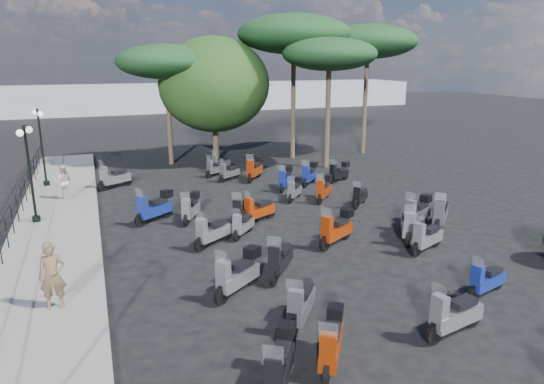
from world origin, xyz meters
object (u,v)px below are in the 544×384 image
object	(u,v)px
scooter_10	(243,212)
scooter_25	(427,238)
scooter_4	(191,209)
scooter_14	(336,229)
scooter_15	(243,225)
scooter_16	(295,190)
lamp_post_1	(29,168)
scooter_9	(258,211)
broadleaf_tree	(214,85)
scooter_20	(407,226)
scooter_17	(255,169)
scooter_1	(280,367)
scooter_27	(417,213)
scooter_31	(216,169)
scooter_12	(454,316)
scooter_7	(331,344)
pine_2	(166,62)
scooter_32	(220,163)
pine_3	(329,55)
scooter_3	(154,208)
scooter_23	(285,179)
pine_0	(294,34)
scooter_5	(114,178)
scooter_30	(440,214)
scooter_6	(301,306)
woman	(52,276)
scooter_13	(280,260)
scooter_28	(339,173)
pine_1	(368,42)
lamp_post_2	(41,142)
scooter_11	(229,173)
scooter_22	(324,189)
scooter_8	(238,275)
scooter_29	(310,175)
scooter_26	(441,214)

from	to	relation	value
scooter_10	scooter_25	distance (m)	6.63
scooter_4	scooter_14	size ratio (longest dim) A/B	0.91
scooter_15	scooter_16	distance (m)	4.96
lamp_post_1	scooter_25	world-z (taller)	lamp_post_1
scooter_9	broadleaf_tree	size ratio (longest dim) A/B	0.22
scooter_20	scooter_17	bearing A→B (deg)	-44.81
broadleaf_tree	scooter_1	bearing A→B (deg)	-101.02
lamp_post_1	scooter_27	distance (m)	14.30
scooter_25	scooter_31	bearing A→B (deg)	-5.80
scooter_12	scooter_20	world-z (taller)	scooter_20
scooter_7	scooter_14	xyz separation A→B (m)	(3.24, 5.91, 0.03)
scooter_10	scooter_17	distance (m)	6.90
scooter_10	scooter_31	bearing A→B (deg)	-59.50
scooter_14	pine_2	size ratio (longest dim) A/B	0.24
scooter_12	scooter_32	distance (m)	18.01
scooter_32	pine_3	world-z (taller)	pine_3
scooter_12	scooter_27	bearing A→B (deg)	-42.10
scooter_9	scooter_31	xyz separation A→B (m)	(0.31, 7.84, -0.05)
scooter_17	scooter_20	bearing A→B (deg)	140.66
scooter_25	scooter_3	bearing A→B (deg)	29.20
scooter_23	scooter_25	world-z (taller)	scooter_25
scooter_15	pine_0	size ratio (longest dim) A/B	0.14
scooter_5	pine_2	bearing A→B (deg)	-66.41
scooter_14	scooter_30	xyz separation A→B (m)	(4.41, 0.22, -0.04)
scooter_12	pine_0	xyz separation A→B (m)	(4.49, 19.89, 6.89)
scooter_5	scooter_9	bearing A→B (deg)	-175.71
scooter_12	scooter_31	distance (m)	16.83
scooter_1	scooter_7	size ratio (longest dim) A/B	1.02
scooter_6	scooter_17	distance (m)	14.11
broadleaf_tree	scooter_10	bearing A→B (deg)	-99.39
woman	scooter_6	bearing A→B (deg)	-25.16
scooter_1	pine_2	bearing A→B (deg)	-61.76
scooter_1	scooter_12	bearing A→B (deg)	-142.95
scooter_13	pine_2	distance (m)	17.36
scooter_23	scooter_28	bearing A→B (deg)	-135.36
scooter_15	lamp_post_1	bearing A→B (deg)	14.05
scooter_9	pine_1	bearing A→B (deg)	-71.28
lamp_post_2	scooter_11	xyz separation A→B (m)	(8.62, -1.68, -1.82)
pine_3	scooter_32	bearing A→B (deg)	168.54
scooter_5	scooter_22	bearing A→B (deg)	-152.21
scooter_7	scooter_14	world-z (taller)	scooter_14
scooter_17	scooter_27	world-z (taller)	scooter_17
scooter_8	scooter_29	world-z (taller)	scooter_8
scooter_30	scooter_1	bearing A→B (deg)	81.77
scooter_26	pine_2	world-z (taller)	pine_2
scooter_5	scooter_27	size ratio (longest dim) A/B	1.00
scooter_12	pine_0	distance (m)	21.52
scooter_10	scooter_32	bearing A→B (deg)	-62.14
woman	scooter_1	xyz separation A→B (m)	(4.08, -4.62, -0.47)
scooter_29	broadleaf_tree	bearing A→B (deg)	-23.63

